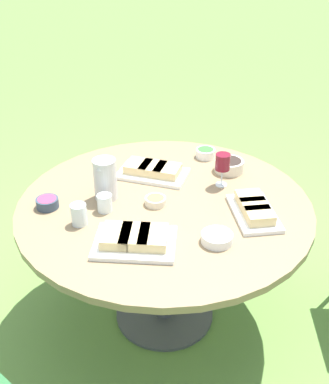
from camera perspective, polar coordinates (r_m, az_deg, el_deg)
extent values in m
plane|color=#668E42|center=(2.81, 0.00, -14.26)|extent=(40.00, 40.00, 0.00)
cylinder|color=#4C4C51|center=(2.81, 0.00, -14.13)|extent=(0.54, 0.54, 0.02)
cylinder|color=#4C4C51|center=(2.57, 0.00, -8.50)|extent=(0.11, 0.11, 0.69)
cylinder|color=#8C7251|center=(2.35, 0.00, -1.62)|extent=(1.44, 1.44, 0.03)
cylinder|color=silver|center=(2.35, -7.04, 1.50)|extent=(0.11, 0.11, 0.21)
cone|color=silver|center=(2.27, -7.80, 2.87)|extent=(0.03, 0.03, 0.03)
cylinder|color=silver|center=(2.51, 6.73, 0.87)|extent=(0.06, 0.06, 0.01)
cylinder|color=silver|center=(2.48, 6.79, 1.81)|extent=(0.01, 0.01, 0.09)
cylinder|color=maroon|center=(2.44, 6.92, 3.57)|extent=(0.08, 0.08, 0.08)
cube|color=white|center=(2.29, 10.54, -2.49)|extent=(0.38, 0.33, 0.02)
cube|color=#E0C184|center=(2.21, 11.18, -2.82)|extent=(0.16, 0.16, 0.05)
cube|color=#E0C184|center=(2.27, 10.62, -1.79)|extent=(0.16, 0.16, 0.05)
cube|color=#E0C184|center=(2.33, 10.09, -0.81)|extent=(0.16, 0.16, 0.05)
cube|color=white|center=(2.06, -3.53, -6.02)|extent=(0.35, 0.41, 0.02)
cube|color=#E0C184|center=(2.04, -1.37, -5.41)|extent=(0.20, 0.17, 0.04)
cube|color=#E0C184|center=(2.04, -3.55, -5.30)|extent=(0.20, 0.17, 0.04)
cube|color=#E0C184|center=(2.06, -5.72, -5.19)|extent=(0.20, 0.17, 0.04)
cube|color=white|center=(2.58, -1.40, 2.17)|extent=(0.24, 0.38, 0.02)
cube|color=#E0C184|center=(2.54, 0.33, 2.55)|extent=(0.15, 0.14, 0.04)
cube|color=#E0C184|center=(2.56, -1.41, 2.81)|extent=(0.15, 0.14, 0.04)
cube|color=#E0C184|center=(2.59, -3.12, 3.06)|extent=(0.15, 0.14, 0.04)
cylinder|color=beige|center=(2.32, -1.08, -1.07)|extent=(0.10, 0.10, 0.04)
cylinder|color=#E0C147|center=(2.32, -1.08, -0.84)|extent=(0.08, 0.08, 0.02)
cylinder|color=white|center=(2.77, 4.88, 4.59)|extent=(0.11, 0.11, 0.05)
cylinder|color=#387533|center=(2.77, 4.90, 4.88)|extent=(0.09, 0.09, 0.02)
cylinder|color=beige|center=(2.64, 7.66, 3.09)|extent=(0.16, 0.16, 0.06)
cylinder|color=#2D231E|center=(2.63, 7.69, 3.46)|extent=(0.13, 0.13, 0.03)
cylinder|color=#334256|center=(2.36, -13.71, -1.28)|extent=(0.11, 0.11, 0.05)
cylinder|color=#D6385B|center=(2.36, -13.75, -0.99)|extent=(0.09, 0.09, 0.02)
cylinder|color=white|center=(2.08, 6.24, -5.45)|extent=(0.14, 0.14, 0.04)
cylinder|color=silver|center=(2.07, 6.26, -5.17)|extent=(0.11, 0.11, 0.02)
cylinder|color=silver|center=(2.20, -10.11, -2.64)|extent=(0.07, 0.07, 0.10)
cylinder|color=silver|center=(2.28, -7.11, -1.30)|extent=(0.07, 0.07, 0.08)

